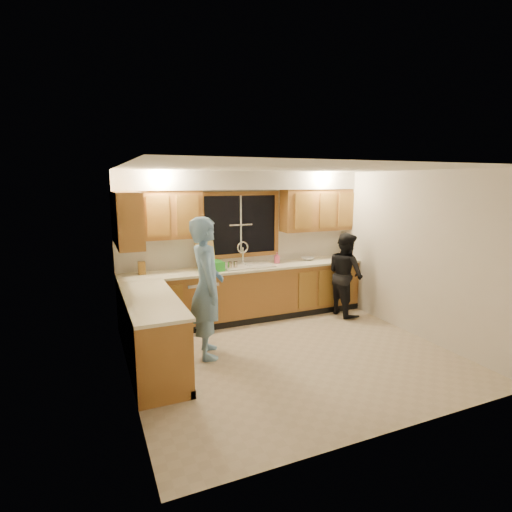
{
  "coord_description": "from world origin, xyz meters",
  "views": [
    {
      "loc": [
        -2.47,
        -4.52,
        2.33
      ],
      "look_at": [
        -0.24,
        0.65,
        1.28
      ],
      "focal_mm": 28.0,
      "sensor_mm": 36.0,
      "label": 1
    }
  ],
  "objects_px": {
    "sink": "(247,270)",
    "bowl": "(307,259)",
    "dishwasher": "(199,301)",
    "stove": "(160,352)",
    "man": "(207,288)",
    "dish_crate": "(212,266)",
    "woman": "(345,274)",
    "knife_block": "(142,268)",
    "soap_bottle": "(277,258)"
  },
  "relations": [
    {
      "from": "dishwasher",
      "to": "knife_block",
      "type": "height_order",
      "value": "knife_block"
    },
    {
      "from": "knife_block",
      "to": "dish_crate",
      "type": "bearing_deg",
      "value": -9.93
    },
    {
      "from": "bowl",
      "to": "woman",
      "type": "bearing_deg",
      "value": -49.11
    },
    {
      "from": "dishwasher",
      "to": "man",
      "type": "bearing_deg",
      "value": -99.56
    },
    {
      "from": "stove",
      "to": "man",
      "type": "relative_size",
      "value": 0.48
    },
    {
      "from": "bowl",
      "to": "dishwasher",
      "type": "bearing_deg",
      "value": -177.9
    },
    {
      "from": "soap_bottle",
      "to": "stove",
      "type": "bearing_deg",
      "value": -141.81
    },
    {
      "from": "knife_block",
      "to": "bowl",
      "type": "xyz_separation_m",
      "value": [
        2.93,
        -0.05,
        -0.07
      ]
    },
    {
      "from": "woman",
      "to": "knife_block",
      "type": "relative_size",
      "value": 7.53
    },
    {
      "from": "dishwasher",
      "to": "dish_crate",
      "type": "relative_size",
      "value": 2.55
    },
    {
      "from": "woman",
      "to": "knife_block",
      "type": "bearing_deg",
      "value": 79.45
    },
    {
      "from": "dish_crate",
      "to": "soap_bottle",
      "type": "height_order",
      "value": "soap_bottle"
    },
    {
      "from": "man",
      "to": "dishwasher",
      "type": "bearing_deg",
      "value": 0.72
    },
    {
      "from": "woman",
      "to": "bowl",
      "type": "bearing_deg",
      "value": 40.08
    },
    {
      "from": "stove",
      "to": "dish_crate",
      "type": "relative_size",
      "value": 2.8
    },
    {
      "from": "stove",
      "to": "bowl",
      "type": "bearing_deg",
      "value": 32.01
    },
    {
      "from": "man",
      "to": "knife_block",
      "type": "height_order",
      "value": "man"
    },
    {
      "from": "soap_bottle",
      "to": "bowl",
      "type": "xyz_separation_m",
      "value": [
        0.62,
        0.0,
        -0.07
      ]
    },
    {
      "from": "dish_crate",
      "to": "sink",
      "type": "bearing_deg",
      "value": 6.89
    },
    {
      "from": "dish_crate",
      "to": "knife_block",
      "type": "bearing_deg",
      "value": 170.09
    },
    {
      "from": "dish_crate",
      "to": "soap_bottle",
      "type": "bearing_deg",
      "value": 6.21
    },
    {
      "from": "dishwasher",
      "to": "dish_crate",
      "type": "distance_m",
      "value": 0.63
    },
    {
      "from": "dishwasher",
      "to": "stove",
      "type": "height_order",
      "value": "stove"
    },
    {
      "from": "knife_block",
      "to": "dish_crate",
      "type": "distance_m",
      "value": 1.09
    },
    {
      "from": "man",
      "to": "bowl",
      "type": "distance_m",
      "value": 2.56
    },
    {
      "from": "dishwasher",
      "to": "woman",
      "type": "relative_size",
      "value": 0.56
    },
    {
      "from": "sink",
      "to": "bowl",
      "type": "height_order",
      "value": "sink"
    },
    {
      "from": "sink",
      "to": "man",
      "type": "distance_m",
      "value": 1.55
    },
    {
      "from": "man",
      "to": "bowl",
      "type": "relative_size",
      "value": 8.45
    },
    {
      "from": "sink",
      "to": "dishwasher",
      "type": "relative_size",
      "value": 1.05
    },
    {
      "from": "stove",
      "to": "woman",
      "type": "distance_m",
      "value": 3.74
    },
    {
      "from": "soap_bottle",
      "to": "bowl",
      "type": "height_order",
      "value": "soap_bottle"
    },
    {
      "from": "man",
      "to": "dish_crate",
      "type": "xyz_separation_m",
      "value": [
        0.41,
        1.07,
        0.05
      ]
    },
    {
      "from": "dish_crate",
      "to": "man",
      "type": "bearing_deg",
      "value": -110.68
    },
    {
      "from": "man",
      "to": "bowl",
      "type": "bearing_deg",
      "value": -51.48
    },
    {
      "from": "dish_crate",
      "to": "bowl",
      "type": "distance_m",
      "value": 1.86
    },
    {
      "from": "sink",
      "to": "knife_block",
      "type": "bearing_deg",
      "value": 176.29
    },
    {
      "from": "stove",
      "to": "man",
      "type": "distance_m",
      "value": 1.13
    },
    {
      "from": "man",
      "to": "dish_crate",
      "type": "height_order",
      "value": "man"
    },
    {
      "from": "man",
      "to": "bowl",
      "type": "xyz_separation_m",
      "value": [
        2.26,
        1.21,
        0.0
      ]
    },
    {
      "from": "woman",
      "to": "dish_crate",
      "type": "bearing_deg",
      "value": 79.53
    },
    {
      "from": "knife_block",
      "to": "man",
      "type": "bearing_deg",
      "value": -62.07
    },
    {
      "from": "sink",
      "to": "bowl",
      "type": "relative_size",
      "value": 3.84
    },
    {
      "from": "dishwasher",
      "to": "soap_bottle",
      "type": "xyz_separation_m",
      "value": [
        1.44,
        0.07,
        0.61
      ]
    },
    {
      "from": "dishwasher",
      "to": "bowl",
      "type": "xyz_separation_m",
      "value": [
        2.07,
        0.08,
        0.54
      ]
    },
    {
      "from": "sink",
      "to": "dishwasher",
      "type": "bearing_deg",
      "value": -179.01
    },
    {
      "from": "stove",
      "to": "knife_block",
      "type": "xyz_separation_m",
      "value": [
        0.09,
        1.94,
        0.57
      ]
    },
    {
      "from": "sink",
      "to": "bowl",
      "type": "bearing_deg",
      "value": 2.88
    },
    {
      "from": "sink",
      "to": "bowl",
      "type": "distance_m",
      "value": 1.22
    },
    {
      "from": "man",
      "to": "woman",
      "type": "xyz_separation_m",
      "value": [
        2.72,
        0.68,
        -0.21
      ]
    }
  ]
}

